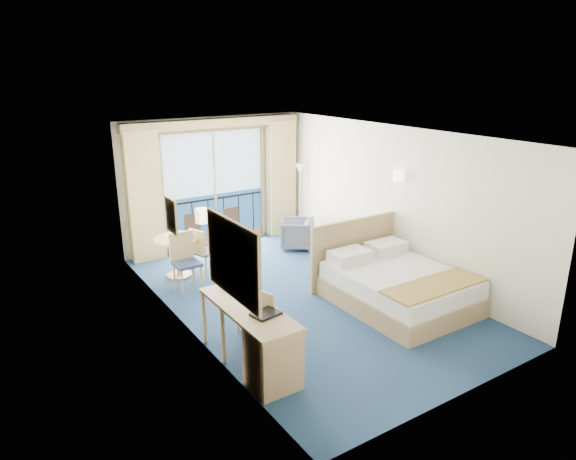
# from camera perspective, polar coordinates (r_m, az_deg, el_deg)

# --- Properties ---
(floor) EXTENTS (6.50, 6.50, 0.00)m
(floor) POSITION_cam_1_polar(r_m,az_deg,el_deg) (8.64, 1.41, -7.36)
(floor) COLOR navy
(floor) RESTS_ON ground
(room_walls) EXTENTS (4.04, 6.54, 2.72)m
(room_walls) POSITION_cam_1_polar(r_m,az_deg,el_deg) (8.05, 1.50, 4.18)
(room_walls) COLOR #EEE9CF
(room_walls) RESTS_ON ground
(balcony_door) EXTENTS (2.36, 0.03, 2.52)m
(balcony_door) POSITION_cam_1_polar(r_m,az_deg,el_deg) (10.93, -8.14, 4.20)
(balcony_door) COLOR navy
(balcony_door) RESTS_ON room_walls
(curtain_left) EXTENTS (0.65, 0.22, 2.55)m
(curtain_left) POSITION_cam_1_polar(r_m,az_deg,el_deg) (10.23, -15.67, 3.56)
(curtain_left) COLOR #D6C276
(curtain_left) RESTS_ON room_walls
(curtain_right) EXTENTS (0.65, 0.22, 2.55)m
(curtain_right) POSITION_cam_1_polar(r_m,az_deg,el_deg) (11.50, -0.78, 5.72)
(curtain_right) COLOR #D6C276
(curtain_right) RESTS_ON room_walls
(pelmet) EXTENTS (3.80, 0.25, 0.18)m
(pelmet) POSITION_cam_1_polar(r_m,az_deg,el_deg) (10.59, -8.17, 11.67)
(pelmet) COLOR tan
(pelmet) RESTS_ON room_walls
(mirror) EXTENTS (0.05, 1.25, 0.95)m
(mirror) POSITION_cam_1_polar(r_m,az_deg,el_deg) (5.92, -6.12, -3.28)
(mirror) COLOR tan
(mirror) RESTS_ON room_walls
(wall_print) EXTENTS (0.04, 0.42, 0.52)m
(wall_print) POSITION_cam_1_polar(r_m,az_deg,el_deg) (7.61, -12.82, 1.56)
(wall_print) COLOR tan
(wall_print) RESTS_ON room_walls
(sconce_left) EXTENTS (0.18, 0.18, 0.18)m
(sconce_left) POSITION_cam_1_polar(r_m,az_deg,el_deg) (6.61, -9.51, 1.58)
(sconce_left) COLOR beige
(sconce_left) RESTS_ON room_walls
(sconce_right) EXTENTS (0.18, 0.18, 0.18)m
(sconce_right) POSITION_cam_1_polar(r_m,az_deg,el_deg) (9.14, 12.19, 5.88)
(sconce_right) COLOR beige
(sconce_right) RESTS_ON room_walls
(bed) EXTENTS (1.87, 2.22, 1.17)m
(bed) POSITION_cam_1_polar(r_m,az_deg,el_deg) (8.44, 11.85, -5.95)
(bed) COLOR tan
(bed) RESTS_ON ground
(nightstand) EXTENTS (0.40, 0.38, 0.52)m
(nightstand) POSITION_cam_1_polar(r_m,az_deg,el_deg) (9.74, 9.33, -2.96)
(nightstand) COLOR #A58057
(nightstand) RESTS_ON ground
(phone) EXTENTS (0.20, 0.18, 0.08)m
(phone) POSITION_cam_1_polar(r_m,az_deg,el_deg) (9.64, 9.60, -1.29)
(phone) COLOR white
(phone) RESTS_ON nightstand
(armchair) EXTENTS (0.94, 0.94, 0.62)m
(armchair) POSITION_cam_1_polar(r_m,az_deg,el_deg) (10.77, 1.03, -0.43)
(armchair) COLOR #424650
(armchair) RESTS_ON ground
(floor_lamp) EXTENTS (0.23, 0.23, 1.63)m
(floor_lamp) POSITION_cam_1_polar(r_m,az_deg,el_deg) (11.34, 1.34, 5.35)
(floor_lamp) COLOR silver
(floor_lamp) RESTS_ON ground
(desk) EXTENTS (0.59, 1.71, 0.80)m
(desk) POSITION_cam_1_polar(r_m,az_deg,el_deg) (6.30, -2.29, -13.02)
(desk) COLOR tan
(desk) RESTS_ON ground
(desk_chair) EXTENTS (0.53, 0.53, 0.99)m
(desk_chair) POSITION_cam_1_polar(r_m,az_deg,el_deg) (6.74, -2.29, -9.73)
(desk_chair) COLOR #1F2C4A
(desk_chair) RESTS_ON ground
(folder) EXTENTS (0.37, 0.30, 0.03)m
(folder) POSITION_cam_1_polar(r_m,az_deg,el_deg) (6.27, -2.49, -9.26)
(folder) COLOR black
(folder) RESTS_ON desk
(desk_lamp) EXTENTS (0.12, 0.12, 0.46)m
(desk_lamp) POSITION_cam_1_polar(r_m,az_deg,el_deg) (6.91, -7.30, -3.77)
(desk_lamp) COLOR silver
(desk_lamp) RESTS_ON desk
(round_table) EXTENTS (0.82, 0.82, 0.74)m
(round_table) POSITION_cam_1_polar(r_m,az_deg,el_deg) (9.45, -12.20, -1.86)
(round_table) COLOR tan
(round_table) RESTS_ON ground
(table_chair_a) EXTENTS (0.50, 0.50, 0.89)m
(table_chair_a) POSITION_cam_1_polar(r_m,az_deg,el_deg) (9.43, -9.53, -2.11)
(table_chair_a) COLOR #1F2C4A
(table_chair_a) RESTS_ON ground
(table_chair_b) EXTENTS (0.43, 0.44, 0.99)m
(table_chair_b) POSITION_cam_1_polar(r_m,az_deg,el_deg) (8.92, -11.42, -3.04)
(table_chair_b) COLOR #1F2C4A
(table_chair_b) RESTS_ON ground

